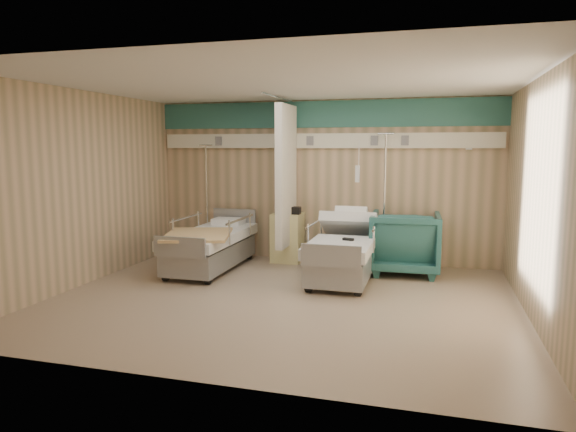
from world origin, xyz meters
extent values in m
cube|color=gray|center=(0.00, 0.00, 0.00)|extent=(6.00, 5.00, 0.00)
cube|color=tan|center=(0.00, 2.50, 1.40)|extent=(6.00, 0.04, 2.80)
cube|color=tan|center=(0.00, -2.50, 1.40)|extent=(6.00, 0.04, 2.80)
cube|color=tan|center=(-3.00, 0.00, 1.40)|extent=(0.04, 5.00, 2.80)
cube|color=tan|center=(3.00, 0.00, 1.40)|extent=(0.04, 5.00, 2.80)
cube|color=silver|center=(0.00, 0.00, 2.80)|extent=(6.00, 5.00, 0.04)
cube|color=#2C6861|center=(0.00, 2.48, 2.55)|extent=(6.00, 0.04, 0.45)
cube|color=silver|center=(0.00, 2.45, 2.10)|extent=(5.88, 0.08, 0.25)
cylinder|color=silver|center=(-0.50, 1.60, 2.76)|extent=(0.03, 1.80, 0.03)
cube|color=silver|center=(-0.50, 1.95, 1.51)|extent=(0.12, 0.90, 2.35)
cube|color=beige|center=(-0.55, 2.20, 0.42)|extent=(0.50, 0.48, 0.85)
imported|color=#215251|center=(1.47, 1.90, 0.49)|extent=(1.09, 1.12, 0.99)
cube|color=silver|center=(1.44, 1.88, 1.02)|extent=(0.69, 0.63, 0.07)
cylinder|color=silver|center=(1.10, 2.28, 0.02)|extent=(0.40, 0.40, 0.03)
cylinder|color=silver|center=(1.10, 2.28, 1.10)|extent=(0.04, 0.04, 2.21)
cylinder|color=silver|center=(1.10, 2.28, 2.21)|extent=(0.26, 0.03, 0.03)
cylinder|color=silver|center=(-2.08, 2.23, 0.02)|extent=(0.36, 0.36, 0.03)
cylinder|color=silver|center=(-2.08, 2.23, 1.01)|extent=(0.03, 0.03, 2.02)
cylinder|color=silver|center=(-2.08, 2.23, 2.02)|extent=(0.24, 0.03, 0.03)
cube|color=black|center=(0.69, 1.10, 0.65)|extent=(0.17, 0.11, 0.04)
cube|color=tan|center=(-1.60, 0.84, 0.65)|extent=(1.26, 1.43, 0.04)
cube|color=black|center=(-0.42, 2.14, 0.91)|extent=(0.23, 0.15, 0.13)
cylinder|color=white|center=(-0.74, 2.29, 0.92)|extent=(0.11, 0.11, 0.14)
camera|label=1|loc=(1.84, -6.29, 2.00)|focal=32.00mm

